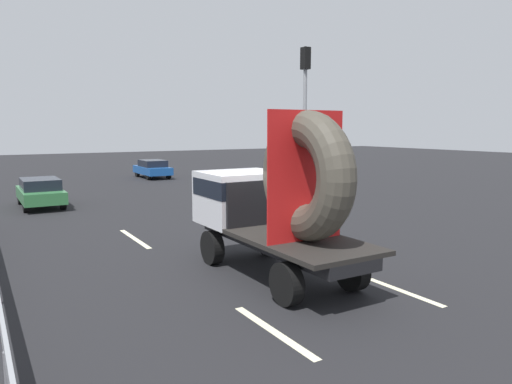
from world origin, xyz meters
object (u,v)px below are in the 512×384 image
(flatbed_truck, at_px, (272,199))
(traffic_light, at_px, (305,107))
(oncoming_car, at_px, (153,168))
(distant_sedan, at_px, (40,192))

(flatbed_truck, relative_size, traffic_light, 0.78)
(traffic_light, distance_m, oncoming_car, 16.13)
(traffic_light, bearing_deg, distant_sedan, 148.03)
(traffic_light, bearing_deg, oncoming_car, 95.51)
(flatbed_truck, distance_m, oncoming_car, 23.46)
(flatbed_truck, distance_m, traffic_light, 10.01)
(flatbed_truck, relative_size, oncoming_car, 1.37)
(distant_sedan, relative_size, oncoming_car, 1.01)
(oncoming_car, bearing_deg, flatbed_truck, -101.94)
(oncoming_car, bearing_deg, distant_sedan, -131.18)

